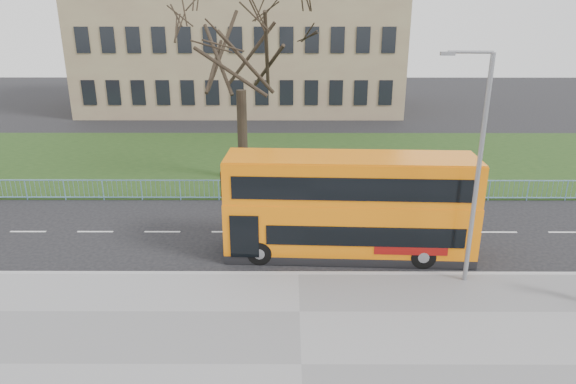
% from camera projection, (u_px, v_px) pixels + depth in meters
% --- Properties ---
extents(ground, '(120.00, 120.00, 0.00)m').
position_uv_depth(ground, '(298.00, 257.00, 20.47)').
color(ground, black).
rests_on(ground, ground).
extents(pavement, '(80.00, 10.50, 0.12)m').
position_uv_depth(pavement, '(301.00, 366.00, 14.08)').
color(pavement, slate).
rests_on(pavement, ground).
extents(kerb, '(80.00, 0.20, 0.14)m').
position_uv_depth(kerb, '(298.00, 274.00, 18.98)').
color(kerb, '#99999C').
rests_on(kerb, ground).
extents(grass_verge, '(80.00, 15.40, 0.08)m').
position_uv_depth(grass_verge, '(294.00, 159.00, 33.95)').
color(grass_verge, '#183212').
rests_on(grass_verge, ground).
extents(guard_railing, '(40.00, 0.12, 1.10)m').
position_uv_depth(guard_railing, '(296.00, 190.00, 26.52)').
color(guard_railing, '#7EB3E0').
rests_on(guard_railing, ground).
extents(bare_tree, '(8.54, 8.54, 12.20)m').
position_uv_depth(bare_tree, '(241.00, 72.00, 27.87)').
color(bare_tree, black).
rests_on(bare_tree, grass_verge).
extents(civic_building, '(30.00, 15.00, 14.00)m').
position_uv_depth(civic_building, '(243.00, 36.00, 51.19)').
color(civic_building, '#8F745B').
rests_on(civic_building, ground).
extents(yellow_bus, '(9.74, 2.74, 4.04)m').
position_uv_depth(yellow_bus, '(349.00, 204.00, 20.01)').
color(yellow_bus, orange).
rests_on(yellow_bus, ground).
extents(street_lamp, '(1.70, 0.30, 8.00)m').
position_uv_depth(street_lamp, '(476.00, 163.00, 17.08)').
color(street_lamp, gray).
rests_on(street_lamp, pavement).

